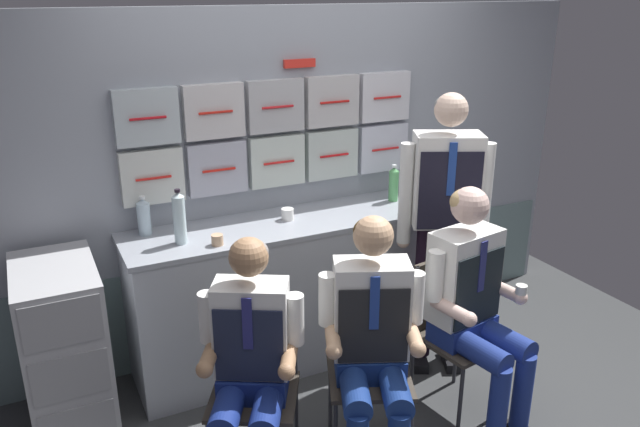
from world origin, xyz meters
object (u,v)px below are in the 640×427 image
crew_member_right (373,338)px  folding_chair_by_counter (449,318)px  service_trolley (64,345)px  crew_member_standing (444,210)px  sparkling_bottle_green (179,218)px  crew_member_left (250,362)px  crew_member_by_counter (475,297)px  coffee_cup_white (217,239)px  folding_chair_right (368,351)px  folding_chair_left (256,369)px

crew_member_right → folding_chair_by_counter: 0.70m
crew_member_right → folding_chair_by_counter: crew_member_right is taller
service_trolley → crew_member_standing: size_ratio=0.55×
folding_chair_by_counter → sparkling_bottle_green: (-1.26, 0.75, 0.54)m
crew_member_right → crew_member_left: bearing=169.7°
crew_member_left → crew_member_right: (0.57, -0.10, 0.03)m
crew_member_right → sparkling_bottle_green: (-0.63, 0.99, 0.37)m
crew_member_left → folding_chair_by_counter: (1.20, 0.14, -0.15)m
crew_member_standing → sparkling_bottle_green: 1.51m
crew_member_by_counter → sparkling_bottle_green: (-1.29, 0.91, 0.35)m
crew_member_by_counter → crew_member_standing: crew_member_standing is taller
service_trolley → crew_member_right: bearing=-35.9°
crew_member_right → crew_member_by_counter: size_ratio=0.98×
crew_member_left → folding_chair_by_counter: crew_member_left is taller
service_trolley → crew_member_standing: crew_member_standing is taller
crew_member_by_counter → coffee_cup_white: (-1.12, 0.80, 0.23)m
service_trolley → folding_chair_by_counter: bearing=-19.8°
folding_chair_right → crew_member_standing: 1.00m
crew_member_left → crew_member_standing: size_ratio=0.73×
crew_member_left → crew_member_standing: 1.51m
crew_member_right → folding_chair_by_counter: size_ratio=1.49×
crew_member_by_counter → coffee_cup_white: size_ratio=20.31×
folding_chair_left → crew_member_left: (-0.08, -0.14, 0.15)m
crew_member_left → crew_member_right: bearing=-10.3°
folding_chair_right → coffee_cup_white: size_ratio=13.39×
folding_chair_left → coffee_cup_white: 0.77m
folding_chair_right → crew_member_by_counter: crew_member_by_counter is taller
crew_member_right → sparkling_bottle_green: bearing=122.3°
folding_chair_left → crew_member_standing: (1.31, 0.35, 0.48)m
service_trolley → coffee_cup_white: size_ratio=14.58×
folding_chair_right → folding_chair_by_counter: (0.57, 0.09, 0.00)m
folding_chair_by_counter → sparkling_bottle_green: size_ratio=2.79×
crew_member_standing → sparkling_bottle_green: size_ratio=5.52×
crew_member_left → crew_member_standing: (1.39, 0.49, 0.34)m
service_trolley → crew_member_left: size_ratio=0.76×
crew_member_right → crew_member_standing: (0.82, 0.59, 0.31)m
folding_chair_by_counter → crew_member_standing: 0.63m
folding_chair_right → coffee_cup_white: 1.00m
crew_member_right → coffee_cup_white: 1.03m
folding_chair_left → folding_chair_by_counter: bearing=-0.4°
crew_member_right → folding_chair_left: bearing=153.2°
folding_chair_left → folding_chair_right: (0.55, -0.10, 0.00)m
crew_member_right → sparkling_bottle_green: 1.23m
folding_chair_left → crew_member_right: crew_member_right is taller
crew_member_left → folding_chair_left: bearing=61.1°
sparkling_bottle_green → service_trolley: bearing=-174.8°
crew_member_right → coffee_cup_white: crew_member_right is taller
sparkling_bottle_green → crew_member_by_counter: bearing=-35.2°
crew_member_left → folding_chair_right: (0.63, 0.04, -0.15)m
folding_chair_left → crew_member_by_counter: 1.18m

